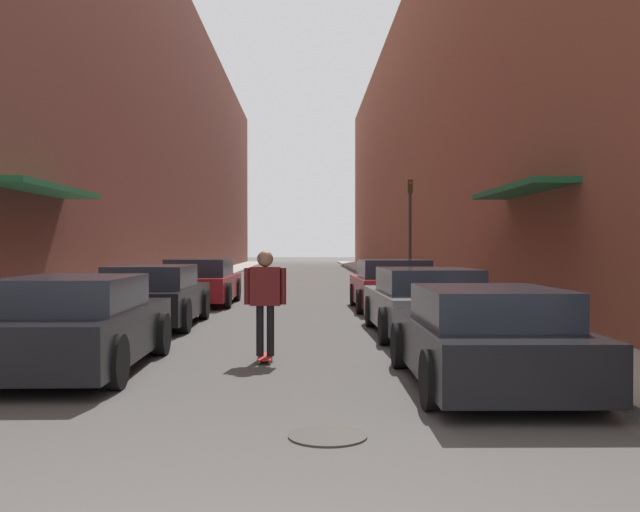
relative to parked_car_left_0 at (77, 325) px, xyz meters
The scene contains 14 objects.
ground 21.47m from the parked_car_left_0, 82.98° to the left, with size 153.29×153.29×0.00m, color #4C4947.
curb_strip_left 28.34m from the parked_car_left_0, 93.99° to the left, with size 1.80×69.68×0.12m.
curb_strip_right 29.18m from the parked_car_left_0, 75.67° to the left, with size 1.80×69.68×0.12m.
building_row_left 29.44m from the parked_car_left_0, 99.78° to the left, with size 4.90×69.68×14.54m.
building_row_right 30.76m from the parked_car_left_0, 70.30° to the left, with size 4.90×69.68×14.67m.
parked_car_left_0 is the anchor object (origin of this frame).
parked_car_left_1 5.41m from the parked_car_left_0, 91.35° to the left, with size 1.93×4.22×1.28m.
parked_car_left_2 10.88m from the parked_car_left_0, 89.68° to the left, with size 2.00×4.33×1.32m.
parked_car_right_0 5.37m from the parked_car_left_0, 12.45° to the right, with size 1.91×4.10×1.20m.
parked_car_right_1 6.55m from the parked_car_left_0, 35.09° to the left, with size 2.03×4.41×1.27m.
parked_car_right_2 10.59m from the parked_car_left_0, 59.48° to the left, with size 2.07×3.98×1.33m.
skateboarder 2.64m from the parked_car_left_0, 17.81° to the left, with size 0.62×0.78×1.62m.
manhole_cover 4.75m from the parked_car_left_0, 45.85° to the right, with size 0.70×0.70×0.02m.
traffic_light 15.97m from the parked_car_left_0, 65.34° to the left, with size 0.16×0.22×3.81m.
Camera 1 is at (0.47, -3.06, 1.69)m, focal length 40.00 mm.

